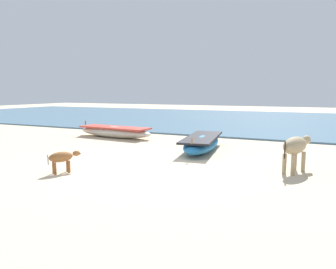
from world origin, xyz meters
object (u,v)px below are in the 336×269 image
fishing_boat_1 (202,143)px  cow_adult_dun (296,147)px  fishing_boat_2 (115,132)px  calf_near_brown (62,158)px

fishing_boat_1 → cow_adult_dun: bearing=51.0°
fishing_boat_2 → calf_near_brown: (2.49, -6.06, 0.13)m
fishing_boat_2 → calf_near_brown: size_ratio=4.88×
cow_adult_dun → calf_near_brown: cow_adult_dun is taller
fishing_boat_1 → cow_adult_dun: size_ratio=2.71×
cow_adult_dun → calf_near_brown: 6.18m
fishing_boat_1 → fishing_boat_2: (-4.79, 1.43, -0.01)m
fishing_boat_2 → fishing_boat_1: bearing=167.8°
fishing_boat_1 → calf_near_brown: bearing=-34.4°
fishing_boat_2 → cow_adult_dun: bearing=161.6°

